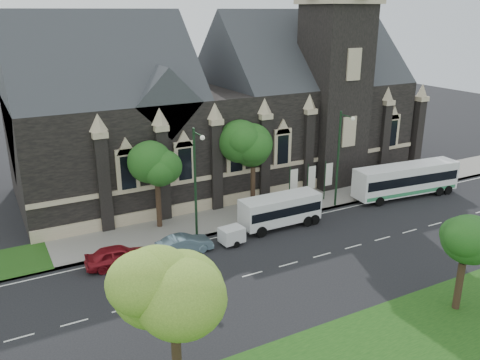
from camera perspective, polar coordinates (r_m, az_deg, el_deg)
ground at (r=36.60m, az=5.56°, el=-9.57°), size 160.00×160.00×0.00m
sidewalk at (r=43.95m, az=-1.30°, el=-4.32°), size 80.00×5.00×0.15m
museum at (r=51.82m, az=-0.99°, el=8.63°), size 40.00×17.70×29.90m
tree_park_near at (r=21.86m, az=-7.30°, el=-11.36°), size 4.42×4.42×8.56m
tree_park_east at (r=32.48m, az=24.41°, el=-6.05°), size 3.40×3.40×6.28m
tree_walk_right at (r=44.52m, az=1.62°, el=3.81°), size 4.08×4.08×7.80m
tree_walk_left at (r=40.97m, az=-9.38°, el=2.10°), size 3.91×3.91×7.64m
street_lamp_near at (r=45.60m, az=11.33°, el=2.89°), size 0.36×1.88×9.00m
street_lamp_mid at (r=38.54m, az=-5.04°, el=0.24°), size 0.36×1.88×9.00m
banner_flag_left at (r=45.72m, az=6.00°, el=-0.38°), size 0.90×0.10×4.00m
banner_flag_center at (r=46.82m, az=8.03°, el=0.00°), size 0.90×0.10×4.00m
banner_flag_right at (r=47.98m, az=9.96°, el=0.37°), size 0.90×0.10×4.00m
tour_coach at (r=51.07m, az=18.45°, el=0.06°), size 11.20×3.47×3.22m
shuttle_bus at (r=41.97m, az=4.64°, el=-3.33°), size 6.99×2.50×2.69m
box_trailer at (r=39.00m, az=-0.95°, el=-6.30°), size 2.67×1.57×1.40m
sedan at (r=37.96m, az=-6.37°, el=-7.31°), size 4.30×1.62×1.40m
car_far_red at (r=36.90m, az=-13.76°, el=-8.43°), size 4.75×2.22×1.57m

